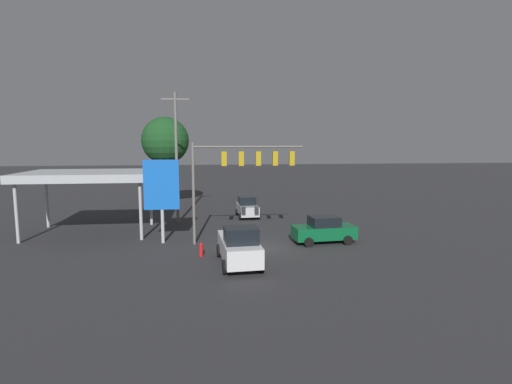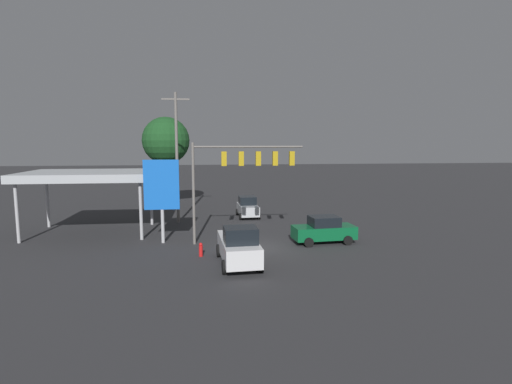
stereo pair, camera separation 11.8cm
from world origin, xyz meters
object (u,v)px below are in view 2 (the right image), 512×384
(traffic_signal_assembly, at_px, (240,166))
(hatchback_crossing, at_px, (248,207))
(fire_hydrant, at_px, (201,250))
(pickup_parked, at_px, (239,246))
(street_tree, at_px, (166,141))
(price_sign, at_px, (162,187))
(utility_pole, at_px, (177,155))
(sedan_far, at_px, (324,230))

(traffic_signal_assembly, height_order, hatchback_crossing, traffic_signal_assembly)
(fire_hydrant, bearing_deg, pickup_parked, 138.16)
(street_tree, relative_size, fire_hydrant, 11.16)
(hatchback_crossing, bearing_deg, traffic_signal_assembly, -11.43)
(price_sign, relative_size, pickup_parked, 1.11)
(pickup_parked, relative_size, fire_hydrant, 6.04)
(utility_pole, bearing_deg, fire_hydrant, 101.20)
(price_sign, distance_m, sedan_far, 11.87)
(hatchback_crossing, height_order, fire_hydrant, hatchback_crossing)
(traffic_signal_assembly, bearing_deg, hatchback_crossing, -98.63)
(utility_pole, distance_m, hatchback_crossing, 8.37)
(hatchback_crossing, height_order, street_tree, street_tree)
(traffic_signal_assembly, bearing_deg, sedan_far, 172.54)
(pickup_parked, height_order, street_tree, street_tree)
(utility_pole, bearing_deg, hatchback_crossing, -164.37)
(traffic_signal_assembly, relative_size, utility_pole, 0.68)
(traffic_signal_assembly, relative_size, hatchback_crossing, 2.01)
(traffic_signal_assembly, relative_size, fire_hydrant, 8.84)
(sedan_far, bearing_deg, traffic_signal_assembly, -12.02)
(traffic_signal_assembly, distance_m, fire_hydrant, 6.56)
(traffic_signal_assembly, xyz_separation_m, hatchback_crossing, (-1.47, -9.70, -4.53))
(traffic_signal_assembly, bearing_deg, price_sign, -6.35)
(hatchback_crossing, relative_size, fire_hydrant, 4.41)
(hatchback_crossing, relative_size, sedan_far, 0.86)
(street_tree, bearing_deg, hatchback_crossing, 141.99)
(fire_hydrant, bearing_deg, sedan_far, -164.57)
(utility_pole, xyz_separation_m, fire_hydrant, (-2.19, 11.06, -5.57))
(price_sign, xyz_separation_m, sedan_far, (-11.39, 1.38, -3.06))
(street_tree, bearing_deg, utility_pole, 102.07)
(pickup_parked, bearing_deg, utility_pole, -165.00)
(pickup_parked, bearing_deg, price_sign, -142.98)
(fire_hydrant, bearing_deg, street_tree, -78.43)
(pickup_parked, distance_m, street_tree, 22.97)
(sedan_far, distance_m, fire_hydrant, 8.99)
(price_sign, bearing_deg, sedan_far, 173.08)
(price_sign, xyz_separation_m, street_tree, (1.20, -15.47, 3.27))
(sedan_far, bearing_deg, street_tree, -57.81)
(traffic_signal_assembly, relative_size, price_sign, 1.31)
(utility_pole, height_order, street_tree, utility_pole)
(price_sign, bearing_deg, traffic_signal_assembly, 173.65)
(hatchback_crossing, bearing_deg, street_tree, -130.81)
(sedan_far, relative_size, fire_hydrant, 5.15)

